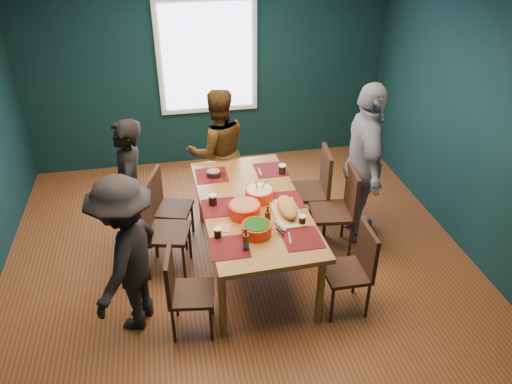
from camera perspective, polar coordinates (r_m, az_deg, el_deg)
room at (r=4.96m, az=-2.68°, el=6.21°), size 5.01×5.01×2.71m
dining_table at (r=5.04m, az=-0.40°, el=-2.08°), size 1.08×2.06×0.77m
chair_left_far at (r=5.62m, az=-10.36°, el=-1.14°), size 0.49×0.49×0.87m
chair_left_mid at (r=5.16m, az=-11.20°, el=-3.73°), size 0.52×0.52×0.96m
chair_left_near at (r=4.49m, az=-8.49°, el=-10.70°), size 0.43×0.43×0.85m
chair_right_far at (r=5.75m, az=6.83°, el=0.90°), size 0.51×0.51×1.01m
chair_right_mid at (r=5.44m, az=9.66°, el=-1.39°), size 0.50×0.50×0.99m
chair_right_near at (r=4.73m, az=11.32°, el=-8.05°), size 0.41×0.41×0.89m
person_far_left at (r=5.33m, az=-14.11°, el=0.06°), size 0.39×0.59×1.58m
person_back at (r=6.02m, az=-4.36°, el=4.66°), size 0.82×0.68×1.56m
person_right at (r=5.52m, az=12.29°, el=2.99°), size 0.61×1.13×1.84m
person_near_left at (r=4.49m, az=-14.57°, el=-7.05°), size 0.92×1.13×1.53m
bowl_salad at (r=4.80m, az=-1.32°, el=-1.99°), size 0.31×0.31×0.13m
bowl_dumpling at (r=5.05m, az=0.41°, el=-0.19°), size 0.29×0.29×0.27m
bowl_herbs at (r=4.54m, az=0.06°, el=-4.24°), size 0.27×0.27×0.12m
cutting_board at (r=4.83m, az=3.57°, el=-1.91°), size 0.31×0.63×0.14m
small_bowl at (r=5.49m, az=-4.83°, el=2.17°), size 0.16×0.16×0.07m
beer_bottle_a at (r=4.35m, az=-1.15°, el=-5.77°), size 0.06×0.06×0.22m
beer_bottle_b at (r=4.64m, az=1.35°, el=-3.02°), size 0.06×0.06×0.22m
cola_glass_a at (r=4.52m, az=-4.41°, el=-4.65°), size 0.07×0.07×0.10m
cola_glass_b at (r=4.70m, az=5.31°, el=-3.18°), size 0.07×0.07×0.10m
cola_glass_c at (r=5.51m, az=3.01°, el=2.65°), size 0.08×0.08×0.11m
cola_glass_d at (r=4.97m, az=-4.97°, el=-0.85°), size 0.08×0.08×0.12m
napkin_a at (r=5.07m, az=3.84°, el=-0.95°), size 0.17×0.17×0.00m
napkin_b at (r=4.68m, az=-3.82°, el=-4.07°), size 0.18×0.18×0.00m
napkin_c at (r=4.49m, az=5.39°, el=-5.88°), size 0.20×0.20×0.00m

